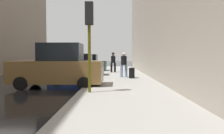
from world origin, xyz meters
The scene contains 10 objects.
ground_plane centered at (0.00, 0.00, 0.00)m, with size 120.00×120.00×0.00m, color black.
sidewalk centered at (6.00, 0.00, 0.07)m, with size 4.00×40.00×0.15m, color gray.
parked_bronze_suv centered at (2.65, 0.31, 1.03)m, with size 4.62×2.11×2.25m.
parked_blue_sedan centered at (2.65, 6.18, 0.85)m, with size 4.25×2.15×1.79m.
parked_dark_green_sedan centered at (2.65, 11.53, 0.85)m, with size 4.26×2.18×1.79m.
fire_hydrant centered at (4.45, 6.72, 0.50)m, with size 0.42×0.22×0.70m.
traffic_light centered at (4.50, -2.01, 2.76)m, with size 0.32×0.32×3.60m.
pedestrian_in_jeans centered at (6.17, 4.34, 1.10)m, with size 0.52×0.45×1.71m.
pedestrian_with_fedora centered at (5.42, 8.91, 1.14)m, with size 0.53×0.47×1.78m.
rolling_suitcase centered at (6.68, 3.71, 0.49)m, with size 0.43×0.60×1.04m.
Camera 1 is at (5.48, -10.74, 1.61)m, focal length 35.00 mm.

